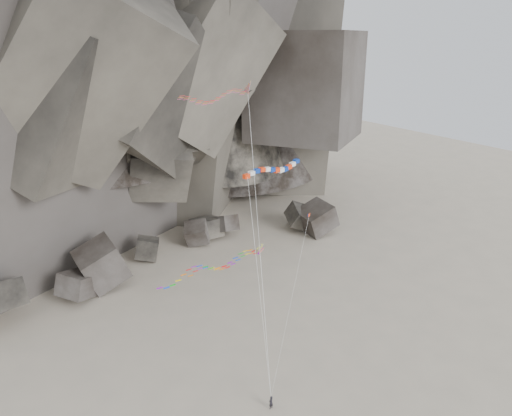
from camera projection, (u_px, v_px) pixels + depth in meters
ground at (273, 378)px, 59.93m from camera, size 260.00×260.00×0.00m
headland at (51, 9)px, 97.12m from camera, size 110.00×70.00×84.00m
boulder_field at (150, 261)px, 83.79m from camera, size 78.92×17.01×9.74m
kite_flyer at (271, 402)px, 54.96m from camera, size 0.74×0.57×1.89m
delta_kite at (212, 97)px, 50.47m from camera, size 8.56×10.25×32.94m
banner_kite at (273, 170)px, 57.43m from camera, size 11.78×10.09×23.27m
parafoil_kite at (208, 267)px, 53.37m from camera, size 13.85×7.62×14.78m
pennant_kite at (300, 256)px, 58.02m from camera, size 10.68×6.29×17.28m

